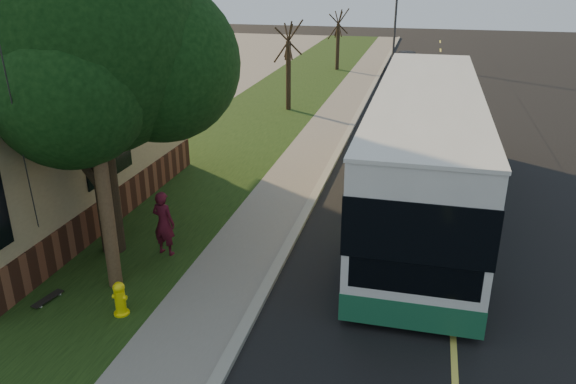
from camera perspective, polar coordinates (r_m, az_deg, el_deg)
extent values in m
plane|color=black|center=(11.35, -4.64, -14.27)|extent=(120.00, 120.00, 0.00)
cube|color=black|center=(19.83, 15.77, 1.40)|extent=(8.00, 80.00, 0.01)
cube|color=gray|center=(20.02, 4.31, 2.56)|extent=(0.25, 80.00, 0.12)
cube|color=slate|center=(20.20, 1.51, 2.74)|extent=(2.00, 80.00, 0.08)
cube|color=black|center=(21.18, -7.79, 3.45)|extent=(5.00, 80.00, 0.07)
cylinder|color=yellow|center=(12.12, -16.66, -10.68)|extent=(0.22, 0.22, 0.55)
sphere|color=yellow|center=(11.94, -16.84, -9.28)|extent=(0.24, 0.24, 0.24)
cylinder|color=yellow|center=(12.05, -16.72, -10.18)|extent=(0.30, 0.10, 0.10)
cylinder|color=yellow|center=(12.05, -16.72, -10.18)|extent=(0.10, 0.18, 0.10)
cylinder|color=yellow|center=(12.26, -16.53, -11.68)|extent=(0.32, 0.32, 0.04)
cylinder|color=#473321|center=(11.73, -19.50, 10.30)|extent=(0.30, 0.30, 9.00)
cylinder|color=#2D2D30|center=(11.57, -25.68, 5.28)|extent=(2.52, 3.21, 7.60)
cylinder|color=black|center=(14.07, -18.10, 1.66)|extent=(0.56, 0.56, 4.00)
sphere|color=black|center=(13.36, -19.75, 14.62)|extent=(5.20, 5.20, 5.20)
sphere|color=black|center=(13.27, -12.79, 12.67)|extent=(3.60, 3.60, 3.60)
sphere|color=black|center=(13.77, -24.79, 12.83)|extent=(3.80, 3.80, 3.80)
sphere|color=black|center=(12.27, -21.28, 9.57)|extent=(3.20, 3.20, 3.20)
sphere|color=black|center=(14.83, -18.99, 16.89)|extent=(3.40, 3.40, 3.40)
cylinder|color=black|center=(27.88, 0.04, 11.71)|extent=(0.24, 0.24, 3.30)
cylinder|color=black|center=(27.63, 0.04, 15.08)|extent=(1.38, 0.57, 2.01)
cylinder|color=black|center=(27.63, 0.04, 15.08)|extent=(0.74, 1.21, 1.58)
cylinder|color=black|center=(27.63, 0.04, 15.08)|extent=(0.65, 1.05, 1.95)
cylinder|color=black|center=(27.63, 0.04, 15.08)|extent=(1.28, 0.53, 1.33)
cylinder|color=black|center=(27.63, 0.04, 15.08)|extent=(0.75, 1.21, 1.70)
cylinder|color=black|center=(39.44, 5.07, 14.46)|extent=(0.24, 0.24, 3.03)
cylinder|color=black|center=(39.27, 5.14, 16.65)|extent=(1.38, 0.57, 2.01)
cylinder|color=black|center=(39.27, 5.14, 16.65)|extent=(0.74, 1.21, 1.58)
cylinder|color=black|center=(39.27, 5.14, 16.65)|extent=(0.65, 1.05, 1.95)
cylinder|color=black|center=(39.27, 5.14, 16.65)|extent=(1.28, 0.53, 1.33)
cylinder|color=black|center=(39.27, 5.14, 16.65)|extent=(0.75, 1.21, 1.70)
cylinder|color=#2D2D30|center=(42.90, 10.82, 16.35)|extent=(0.16, 0.16, 5.50)
cube|color=beige|center=(16.56, 13.68, 4.97)|extent=(2.74, 13.14, 2.96)
cube|color=#195939|center=(17.06, 13.23, 0.04)|extent=(2.76, 13.16, 0.60)
cube|color=black|center=(16.50, 13.75, 5.69)|extent=(2.78, 13.18, 1.20)
cube|color=black|center=(10.53, 12.91, -5.98)|extent=(2.44, 0.06, 1.75)
cube|color=yellow|center=(9.95, 13.62, 1.60)|extent=(1.75, 0.06, 0.38)
cube|color=#FFF2CC|center=(11.18, 8.08, -11.32)|extent=(0.27, 0.04, 0.16)
cube|color=#FFF2CC|center=(11.19, 16.64, -12.07)|extent=(0.27, 0.04, 0.16)
cube|color=beige|center=(16.20, 14.16, 10.03)|extent=(2.79, 13.19, 0.08)
cylinder|color=black|center=(12.75, 6.46, -7.24)|extent=(0.31, 1.01, 1.01)
cylinder|color=black|center=(12.77, 18.83, -8.33)|extent=(0.31, 1.01, 1.01)
cylinder|color=black|center=(16.09, 8.27, -0.90)|extent=(0.31, 1.01, 1.01)
cylinder|color=black|center=(16.11, 17.98, -1.77)|extent=(0.31, 1.01, 1.01)
cylinder|color=black|center=(21.65, 9.95, 5.03)|extent=(0.31, 1.01, 1.01)
cylinder|color=black|center=(21.66, 17.19, 4.38)|extent=(0.31, 1.01, 1.01)
imported|color=#4B0F1D|center=(13.98, -12.51, -3.11)|extent=(0.67, 0.50, 1.65)
cube|color=black|center=(13.18, -23.23, -9.90)|extent=(0.32, 0.77, 0.02)
cylinder|color=silver|center=(13.06, -24.04, -10.55)|extent=(0.17, 0.08, 0.05)
cylinder|color=silver|center=(13.34, -22.39, -9.54)|extent=(0.17, 0.08, 0.05)
cube|color=#13321C|center=(22.55, -17.07, 5.36)|extent=(1.40, 1.13, 1.15)
cube|color=#13321C|center=(22.39, -17.25, 6.87)|extent=(1.45, 1.18, 0.08)
imported|color=black|center=(38.86, 11.91, 12.75)|extent=(2.23, 4.63, 1.53)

